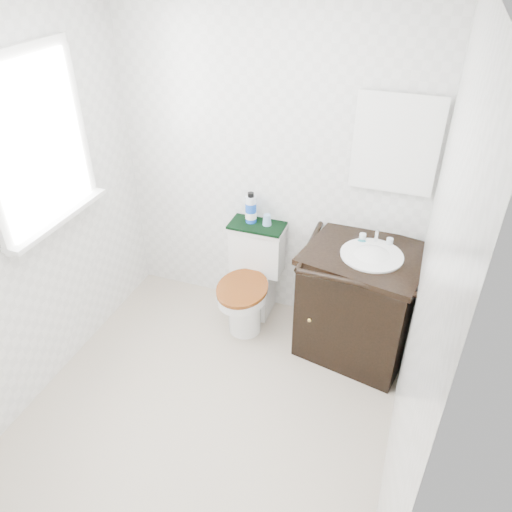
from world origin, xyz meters
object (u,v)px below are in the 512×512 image
Objects in this scene: mouthwash_bottle at (251,209)px; cup at (267,220)px; trash_bin at (309,328)px; toilet at (252,283)px; vanity at (361,300)px.

cup is at bearing -2.42° from mouthwash_bottle.
cup is (-0.42, 0.29, 0.65)m from trash_bin.
trash_bin is (0.49, -0.15, -0.18)m from toilet.
mouthwash_bottle reaches higher than cup.
vanity is at bearing -15.43° from cup.
vanity is 0.43m from trash_bin.
vanity is 0.86m from cup.
toilet is 0.50m from cup.
cup reaches higher than toilet.
toilet is 3.26× the size of mouthwash_bottle.
trash_bin is (-0.32, -0.09, -0.28)m from vanity.
mouthwash_bottle is at bearing 110.78° from toilet.
toilet is at bearing 162.85° from trash_bin.
mouthwash_bottle reaches higher than trash_bin.
mouthwash_bottle is (-0.05, 0.14, 0.54)m from toilet.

